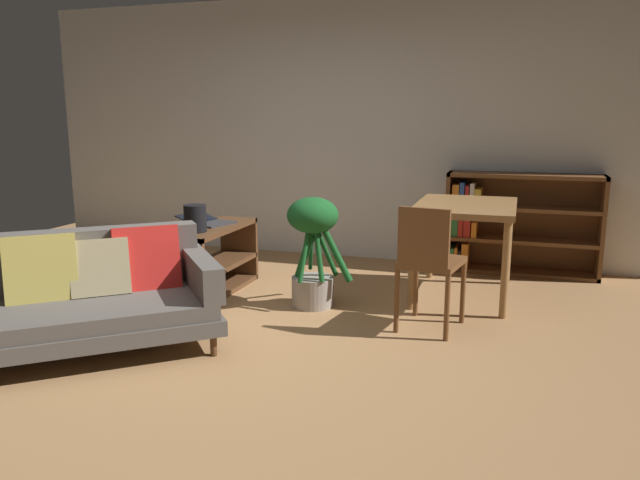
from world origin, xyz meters
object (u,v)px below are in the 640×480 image
at_px(media_console, 214,260).
at_px(bookshelf, 512,223).
at_px(fabric_couch, 76,294).
at_px(dining_table, 465,215).
at_px(open_laptop, 208,221).
at_px(potted_floor_plant, 313,244).
at_px(dining_chair_near, 429,260).
at_px(desk_speaker, 195,218).

height_order(media_console, bookshelf, bookshelf).
bearing_deg(fabric_couch, dining_table, 41.05).
relative_size(open_laptop, dining_table, 0.45).
height_order(media_console, dining_table, dining_table).
xyz_separation_m(fabric_couch, media_console, (0.24, 1.44, -0.09)).
height_order(open_laptop, potted_floor_plant, potted_floor_plant).
xyz_separation_m(open_laptop, potted_floor_plant, (1.03, -0.21, -0.09)).
distance_m(open_laptop, bookshelf, 2.88).
bearing_deg(dining_table, potted_floor_plant, -148.95).
bearing_deg(dining_chair_near, media_console, 167.85).
height_order(open_laptop, dining_table, dining_table).
xyz_separation_m(media_console, dining_chair_near, (1.88, -0.41, 0.24)).
distance_m(fabric_couch, open_laptop, 1.56).
bearing_deg(potted_floor_plant, open_laptop, 168.30).
bearing_deg(media_console, fabric_couch, -99.43).
relative_size(desk_speaker, bookshelf, 0.15).
relative_size(desk_speaker, potted_floor_plant, 0.25).
bearing_deg(dining_chair_near, bookshelf, 75.06).
height_order(fabric_couch, desk_speaker, desk_speaker).
bearing_deg(media_console, bookshelf, 32.46).
distance_m(media_console, potted_floor_plant, 0.97).
bearing_deg(bookshelf, media_console, -147.54).
xyz_separation_m(fabric_couch, dining_chair_near, (2.12, 1.03, 0.15)).
distance_m(desk_speaker, dining_table, 2.21).
relative_size(dining_table, bookshelf, 0.78).
xyz_separation_m(media_console, dining_table, (2.04, 0.55, 0.41)).
bearing_deg(potted_floor_plant, bookshelf, 48.31).
xyz_separation_m(fabric_couch, potted_floor_plant, (1.18, 1.32, 0.14)).
bearing_deg(dining_table, open_laptop, -168.10).
xyz_separation_m(potted_floor_plant, dining_chair_near, (0.95, -0.29, 0.01)).
xyz_separation_m(desk_speaker, dining_chair_near, (1.90, -0.14, -0.17)).
distance_m(media_console, dining_chair_near, 1.94).
bearing_deg(bookshelf, fabric_couch, -131.69).
height_order(open_laptop, desk_speaker, desk_speaker).
bearing_deg(dining_chair_near, fabric_couch, -154.11).
bearing_deg(potted_floor_plant, dining_table, 31.05).
bearing_deg(potted_floor_plant, fabric_couch, -131.68).
distance_m(open_laptop, dining_table, 2.19).
relative_size(fabric_couch, dining_table, 1.72).
relative_size(open_laptop, dining_chair_near, 0.56).
relative_size(open_laptop, bookshelf, 0.35).
bearing_deg(dining_table, media_console, -164.95).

